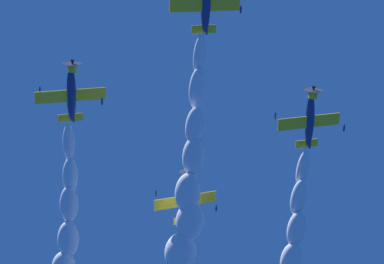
% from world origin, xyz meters
% --- Properties ---
extents(airplane_lead, '(8.17, 7.68, 3.99)m').
position_xyz_m(airplane_lead, '(-1.59, 0.79, 85.95)').
color(airplane_lead, navy).
extents(airplane_left_wingman, '(8.05, 7.67, 4.17)m').
position_xyz_m(airplane_left_wingman, '(8.95, 16.14, 84.88)').
color(airplane_left_wingman, navy).
extents(airplane_right_wingman, '(8.13, 7.67, 3.99)m').
position_xyz_m(airplane_right_wingman, '(-18.65, 9.59, 85.81)').
color(airplane_right_wingman, navy).
extents(airplane_slot_tail, '(8.01, 7.67, 4.14)m').
position_xyz_m(airplane_slot_tail, '(-7.08, 25.66, 86.18)').
color(airplane_slot_tail, navy).
extents(smoke_trail_lead, '(11.99, 43.08, 9.60)m').
position_xyz_m(smoke_trail_lead, '(-8.22, 32.21, 81.04)').
color(smoke_trail_lead, white).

